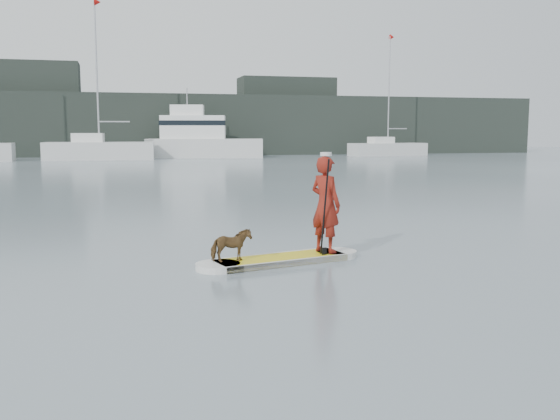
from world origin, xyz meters
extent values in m
plane|color=slate|center=(0.00, 0.00, 0.00)|extent=(140.00, 140.00, 0.00)
cube|color=yellow|center=(3.22, 0.05, 0.06)|extent=(2.62, 1.35, 0.12)
cylinder|color=silver|center=(2.00, -0.24, 0.06)|extent=(0.80, 0.80, 0.12)
cylinder|color=silver|center=(4.44, 0.34, 0.06)|extent=(0.80, 0.80, 0.12)
cube|color=silver|center=(3.14, 0.41, 0.06)|extent=(2.45, 0.63, 0.12)
cube|color=silver|center=(3.31, -0.31, 0.06)|extent=(2.45, 0.63, 0.12)
imported|color=maroon|center=(4.19, 0.28, 1.05)|extent=(0.73, 0.81, 1.86)
cylinder|color=silver|center=(4.19, 0.28, 2.02)|extent=(0.22, 0.22, 0.07)
imported|color=#50331B|center=(2.25, -0.18, 0.42)|extent=(0.74, 0.40, 0.60)
cylinder|color=black|center=(4.08, 0.01, 1.00)|extent=(0.10, 0.30, 1.89)
cube|color=black|center=(4.08, 0.01, 0.10)|extent=(0.10, 0.04, 0.32)
cube|color=silver|center=(-1.10, 43.87, 0.75)|extent=(9.14, 3.43, 1.49)
cube|color=white|center=(-1.99, 43.94, 1.87)|extent=(2.65, 2.12, 0.75)
cylinder|color=#B7B7BC|center=(-1.10, 43.87, 7.26)|extent=(0.15, 0.15, 11.53)
cylinder|color=#B7B7BC|center=(0.18, 43.78, 3.20)|extent=(2.56, 0.29, 0.11)
cone|color=red|center=(-0.83, 43.85, 12.91)|extent=(0.58, 0.64, 0.60)
cube|color=silver|center=(26.03, 45.65, 0.62)|extent=(7.97, 3.22, 1.23)
cube|color=white|center=(25.26, 45.55, 1.54)|extent=(2.35, 1.86, 0.62)
cylinder|color=#B7B7BC|center=(26.03, 45.65, 6.34)|extent=(0.12, 0.12, 10.21)
cylinder|color=#B7B7BC|center=(27.08, 45.78, 2.64)|extent=(2.11, 0.35, 0.09)
cone|color=red|center=(26.25, 45.68, 11.35)|extent=(0.50, 0.54, 0.49)
cube|color=silver|center=(8.14, 46.03, 0.86)|extent=(10.90, 5.29, 1.71)
cube|color=white|center=(7.12, 46.24, 2.76)|extent=(6.16, 3.70, 2.09)
cube|color=white|center=(6.60, 46.34, 4.28)|extent=(3.23, 2.34, 0.95)
cube|color=black|center=(7.12, 46.24, 3.14)|extent=(6.28, 3.79, 0.43)
cylinder|color=#B7B7BC|center=(6.60, 46.34, 5.52)|extent=(0.10, 0.10, 1.52)
cube|color=black|center=(0.00, 53.00, 3.00)|extent=(90.00, 6.00, 6.00)
cube|color=black|center=(-10.00, 54.00, 4.50)|extent=(14.00, 4.00, 9.00)
cube|color=black|center=(18.00, 54.00, 4.00)|extent=(10.00, 4.00, 8.00)
camera|label=1|loc=(0.33, -11.02, 2.46)|focal=40.00mm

